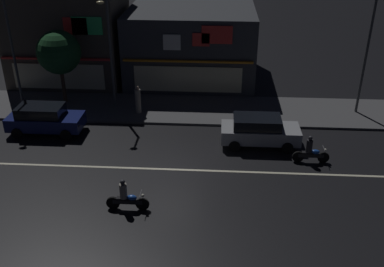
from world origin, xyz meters
name	(u,v)px	position (x,y,z in m)	size (l,w,h in m)	color
ground_plane	(174,170)	(0.00, 0.00, 0.00)	(140.00, 140.00, 0.00)	black
lane_divider_stripe	(174,170)	(0.00, 0.00, 0.01)	(28.61, 0.16, 0.01)	beige
sidewalk_far	(185,109)	(0.00, 7.38, 0.07)	(30.12, 4.56, 0.14)	#4C4C4F
storefront_left_block	(192,43)	(0.00, 14.06, 2.65)	(9.27, 8.97, 5.29)	#383A3F
storefront_center_block	(68,23)	(-9.03, 12.79, 4.31)	(8.02, 6.41, 8.64)	#4C443A
streetlamp_west	(9,41)	(-10.84, 7.09, 4.45)	(0.44, 1.64, 7.34)	#47494C
streetlamp_mid	(109,44)	(-4.66, 7.27, 4.33)	(0.44, 1.64, 7.10)	#47494C
streetlamp_east	(370,43)	(10.98, 7.35, 4.67)	(0.44, 1.64, 7.75)	#47494C
pedestrian_on_sidewalk	(138,101)	(-2.92, 6.51, 0.97)	(0.36, 0.36, 1.78)	gray
street_tree	(59,52)	(-8.15, 7.94, 3.55)	(2.82, 2.82, 4.84)	#473323
parked_car_near_kerb	(259,130)	(4.44, 2.98, 0.87)	(4.30, 1.98, 1.67)	#9EA0A5
parked_car_trailing	(44,119)	(-7.95, 3.72, 0.87)	(4.30, 1.98, 1.67)	navy
motorcycle_following	(310,151)	(6.95, 1.20, 0.63)	(1.90, 0.60, 1.52)	black
motorcycle_opposite_lane	(126,197)	(-1.74, -3.39, 0.63)	(1.90, 0.60, 1.52)	black
traffic_cone	(69,122)	(-6.87, 4.58, 0.28)	(0.36, 0.36, 0.55)	orange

